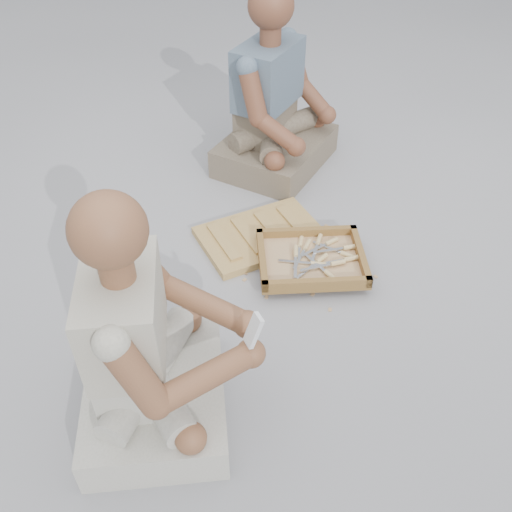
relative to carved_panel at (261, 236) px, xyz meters
name	(u,v)px	position (x,y,z in m)	size (l,w,h in m)	color
ground	(289,312)	(-0.08, -0.51, -0.02)	(60.00, 60.00, 0.00)	#9D9CA2
carved_panel	(261,236)	(0.00, 0.00, 0.00)	(0.59, 0.40, 0.04)	olive
tool_tray	(311,260)	(0.13, -0.30, 0.04)	(0.59, 0.53, 0.06)	brown
chisel_0	(344,254)	(0.28, -0.33, 0.05)	(0.14, 0.19, 0.02)	silver
chisel_1	(318,242)	(0.21, -0.21, 0.05)	(0.15, 0.18, 0.02)	silver
chisel_2	(306,248)	(0.14, -0.22, 0.05)	(0.17, 0.17, 0.02)	silver
chisel_3	(328,243)	(0.25, -0.23, 0.05)	(0.22, 0.06, 0.02)	silver
chisel_4	(347,259)	(0.27, -0.37, 0.06)	(0.22, 0.05, 0.02)	silver
chisel_5	(346,248)	(0.31, -0.30, 0.06)	(0.22, 0.06, 0.02)	silver
chisel_6	(296,254)	(0.07, -0.25, 0.06)	(0.11, 0.20, 0.02)	silver
chisel_7	(319,261)	(0.15, -0.33, 0.05)	(0.21, 0.11, 0.02)	silver
chisel_8	(314,264)	(0.12, -0.34, 0.05)	(0.20, 0.13, 0.02)	silver
chisel_9	(327,273)	(0.14, -0.42, 0.06)	(0.07, 0.22, 0.02)	silver
chisel_10	(334,264)	(0.20, -0.38, 0.06)	(0.22, 0.04, 0.02)	silver
chisel_11	(300,245)	(0.13, -0.18, 0.04)	(0.14, 0.19, 0.02)	silver
wood_chip_0	(231,247)	(-0.16, 0.00, -0.02)	(0.02, 0.01, 0.00)	tan
wood_chip_1	(246,273)	(-0.17, -0.21, -0.02)	(0.02, 0.01, 0.00)	tan
wood_chip_2	(326,226)	(0.35, -0.03, -0.02)	(0.02, 0.01, 0.00)	tan
wood_chip_3	(330,310)	(0.09, -0.57, -0.02)	(0.02, 0.01, 0.00)	tan
wood_chip_4	(245,280)	(-0.19, -0.25, -0.02)	(0.02, 0.01, 0.00)	tan
wood_chip_5	(346,242)	(0.38, -0.19, -0.02)	(0.02, 0.01, 0.00)	tan
wood_chip_6	(301,271)	(0.08, -0.29, -0.02)	(0.02, 0.01, 0.00)	tan
wood_chip_7	(298,234)	(0.19, -0.04, -0.02)	(0.02, 0.01, 0.00)	tan
wood_chip_8	(310,221)	(0.29, 0.03, -0.02)	(0.02, 0.01, 0.00)	tan
wood_chip_9	(323,287)	(0.12, -0.43, -0.02)	(0.02, 0.01, 0.00)	tan
wood_chip_10	(235,257)	(-0.17, -0.08, -0.02)	(0.02, 0.01, 0.00)	tan
wood_chip_11	(285,257)	(0.05, -0.17, -0.02)	(0.02, 0.01, 0.00)	tan
wood_chip_12	(308,227)	(0.26, -0.01, -0.02)	(0.02, 0.01, 0.00)	tan
wood_chip_13	(376,277)	(0.39, -0.46, -0.02)	(0.02, 0.01, 0.00)	tan
wood_chip_14	(266,297)	(-0.14, -0.39, -0.02)	(0.02, 0.01, 0.00)	tan
wood_chip_15	(313,294)	(0.06, -0.46, -0.02)	(0.02, 0.01, 0.00)	tan
craftsman	(146,351)	(-0.75, -0.76, 0.31)	(0.72, 0.73, 0.97)	#BAB7AC
companion	(274,110)	(0.35, 0.63, 0.32)	(0.83, 0.81, 1.02)	#716752
mobile_phone	(254,330)	(-0.42, -0.92, 0.44)	(0.06, 0.05, 0.12)	white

